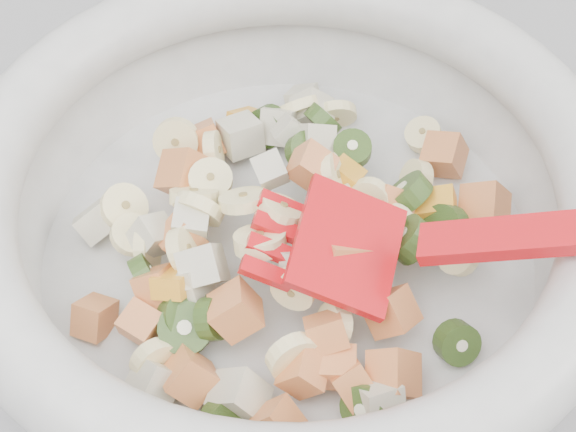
{
  "coord_description": "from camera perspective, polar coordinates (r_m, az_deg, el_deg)",
  "views": [
    {
      "loc": [
        -0.19,
        1.17,
        1.31
      ],
      "look_at": [
        -0.18,
        1.47,
        0.95
      ],
      "focal_mm": 55.0,
      "sensor_mm": 36.0,
      "label": 1
    }
  ],
  "objects": [
    {
      "name": "mixing_bowl",
      "position": [
        0.47,
        0.05,
        0.52
      ],
      "size": [
        0.43,
        0.35,
        0.15
      ],
      "color": "silver",
      "rests_on": "counter"
    }
  ]
}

